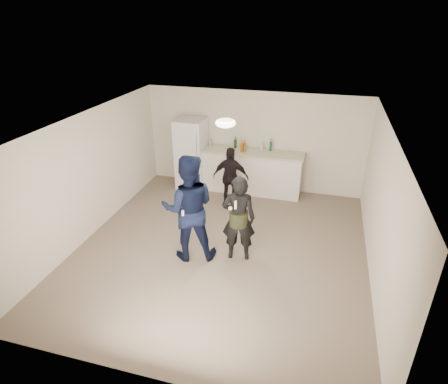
% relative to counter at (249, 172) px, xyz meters
% --- Properties ---
extents(floor, '(6.00, 6.00, 0.00)m').
position_rel_counter_xyz_m(floor, '(0.03, -2.67, -0.53)').
color(floor, '#6B5B4C').
rests_on(floor, ground).
extents(ceiling, '(6.00, 6.00, 0.00)m').
position_rel_counter_xyz_m(ceiling, '(0.03, -2.67, 1.98)').
color(ceiling, silver).
rests_on(ceiling, wall_back).
extents(wall_back, '(6.00, 0.00, 6.00)m').
position_rel_counter_xyz_m(wall_back, '(0.03, 0.33, 0.72)').
color(wall_back, beige).
rests_on(wall_back, floor).
extents(wall_front, '(6.00, 0.00, 6.00)m').
position_rel_counter_xyz_m(wall_front, '(0.03, -5.67, 0.72)').
color(wall_front, beige).
rests_on(wall_front, floor).
extents(wall_left, '(0.00, 6.00, 6.00)m').
position_rel_counter_xyz_m(wall_left, '(-2.72, -2.67, 0.72)').
color(wall_left, beige).
rests_on(wall_left, floor).
extents(wall_right, '(0.00, 6.00, 6.00)m').
position_rel_counter_xyz_m(wall_right, '(2.78, -2.67, 0.72)').
color(wall_right, beige).
rests_on(wall_right, floor).
extents(counter, '(2.60, 0.56, 1.05)m').
position_rel_counter_xyz_m(counter, '(0.00, 0.00, 0.00)').
color(counter, white).
rests_on(counter, floor).
extents(counter_top, '(2.68, 0.64, 0.04)m').
position_rel_counter_xyz_m(counter_top, '(0.00, 0.00, 0.55)').
color(counter_top, beige).
rests_on(counter_top, counter).
extents(fridge, '(0.70, 0.70, 1.80)m').
position_rel_counter_xyz_m(fridge, '(-1.50, -0.07, 0.38)').
color(fridge, white).
rests_on(fridge, floor).
extents(fridge_handle, '(0.02, 0.02, 0.60)m').
position_rel_counter_xyz_m(fridge_handle, '(-1.22, -0.44, 0.78)').
color(fridge_handle, white).
rests_on(fridge_handle, fridge).
extents(ceiling_dome, '(0.36, 0.36, 0.16)m').
position_rel_counter_xyz_m(ceiling_dome, '(0.03, -2.37, 1.93)').
color(ceiling_dome, white).
rests_on(ceiling_dome, ceiling).
extents(shaker, '(0.08, 0.08, 0.17)m').
position_rel_counter_xyz_m(shaker, '(-1.04, 0.12, 0.65)').
color(shaker, silver).
rests_on(shaker, counter_top).
extents(man, '(1.18, 1.04, 2.04)m').
position_rel_counter_xyz_m(man, '(-0.48, -3.02, 0.49)').
color(man, '#101A42').
rests_on(man, floor).
extents(woman, '(0.67, 0.51, 1.67)m').
position_rel_counter_xyz_m(woman, '(0.40, -2.84, 0.31)').
color(woman, black).
rests_on(woman, floor).
extents(camo_shorts, '(0.34, 0.34, 0.28)m').
position_rel_counter_xyz_m(camo_shorts, '(0.40, -2.84, 0.32)').
color(camo_shorts, '#2C3518').
rests_on(camo_shorts, woman).
extents(spectator, '(0.86, 0.39, 1.43)m').
position_rel_counter_xyz_m(spectator, '(-0.26, -0.82, 0.19)').
color(spectator, black).
rests_on(spectator, floor).
extents(remote_man, '(0.04, 0.04, 0.15)m').
position_rel_counter_xyz_m(remote_man, '(-0.48, -3.30, 0.53)').
color(remote_man, white).
rests_on(remote_man, man).
extents(nunchuk_man, '(0.07, 0.07, 0.07)m').
position_rel_counter_xyz_m(nunchuk_man, '(-0.36, -3.27, 0.45)').
color(nunchuk_man, white).
rests_on(nunchuk_man, man).
extents(remote_woman, '(0.04, 0.04, 0.15)m').
position_rel_counter_xyz_m(remote_woman, '(0.40, -3.09, 0.72)').
color(remote_woman, silver).
rests_on(remote_woman, woman).
extents(nunchuk_woman, '(0.07, 0.07, 0.07)m').
position_rel_counter_xyz_m(nunchuk_woman, '(0.30, -3.06, 0.62)').
color(nunchuk_woman, white).
rests_on(nunchuk_woman, woman).
extents(bottle_cluster, '(0.96, 0.32, 0.24)m').
position_rel_counter_xyz_m(bottle_cluster, '(-0.02, 0.05, 0.67)').
color(bottle_cluster, '#113E13').
rests_on(bottle_cluster, counter_top).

